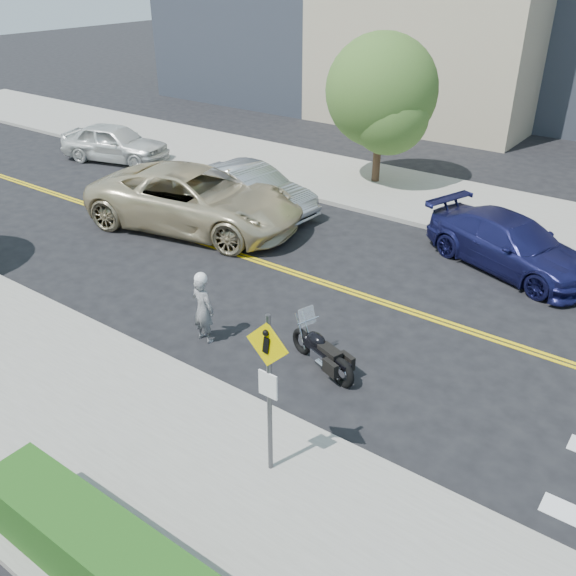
# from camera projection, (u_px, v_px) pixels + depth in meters

# --- Properties ---
(ground_plane) EXTENTS (120.00, 120.00, 0.00)m
(ground_plane) POSITION_uv_depth(u_px,v_px,m) (289.00, 271.00, 16.98)
(ground_plane) COLOR black
(ground_plane) RESTS_ON ground
(sidewalk_near) EXTENTS (60.00, 5.00, 0.15)m
(sidewalk_near) POSITION_uv_depth(u_px,v_px,m) (58.00, 412.00, 11.62)
(sidewalk_near) COLOR #9E9B91
(sidewalk_near) RESTS_ON ground_plane
(sidewalk_far) EXTENTS (60.00, 5.00, 0.15)m
(sidewalk_far) POSITION_uv_depth(u_px,v_px,m) (409.00, 194.00, 22.27)
(sidewalk_far) COLOR #9E9B91
(sidewalk_far) RESTS_ON ground_plane
(pedestrian_sign) EXTENTS (0.78, 0.08, 3.00)m
(pedestrian_sign) POSITION_uv_depth(u_px,v_px,m) (269.00, 381.00, 9.39)
(pedestrian_sign) COLOR #4C4C51
(pedestrian_sign) RESTS_ON sidewalk_near
(motorcyclist) EXTENTS (0.62, 0.43, 1.72)m
(motorcyclist) POSITION_uv_depth(u_px,v_px,m) (203.00, 307.00, 13.55)
(motorcyclist) COLOR #AAABAF
(motorcyclist) RESTS_ON ground
(motorcycle) EXTENTS (2.05, 1.21, 1.20)m
(motorcycle) POSITION_uv_depth(u_px,v_px,m) (322.00, 344.00, 12.72)
(motorcycle) COLOR black
(motorcycle) RESTS_ON ground
(suv) EXTENTS (7.43, 4.54, 1.92)m
(suv) POSITION_uv_depth(u_px,v_px,m) (196.00, 199.00, 19.29)
(suv) COLOR beige
(suv) RESTS_ON ground
(parked_car_white) EXTENTS (4.93, 3.01, 1.57)m
(parked_car_white) POSITION_uv_depth(u_px,v_px,m) (115.00, 143.00, 25.77)
(parked_car_white) COLOR white
(parked_car_white) RESTS_ON ground
(parked_car_silver) EXTENTS (4.91, 2.00, 1.58)m
(parked_car_silver) POSITION_uv_depth(u_px,v_px,m) (250.00, 190.00, 20.53)
(parked_car_silver) COLOR #9DA0A4
(parked_car_silver) RESTS_ON ground
(parked_car_blue) EXTENTS (5.43, 3.62, 1.46)m
(parked_car_blue) POSITION_uv_depth(u_px,v_px,m) (511.00, 244.00, 16.82)
(parked_car_blue) COLOR navy
(parked_car_blue) RESTS_ON ground
(tree_far_a) EXTENTS (4.03, 4.03, 5.51)m
(tree_far_a) POSITION_uv_depth(u_px,v_px,m) (382.00, 91.00, 21.77)
(tree_far_a) COLOR #382619
(tree_far_a) RESTS_ON ground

